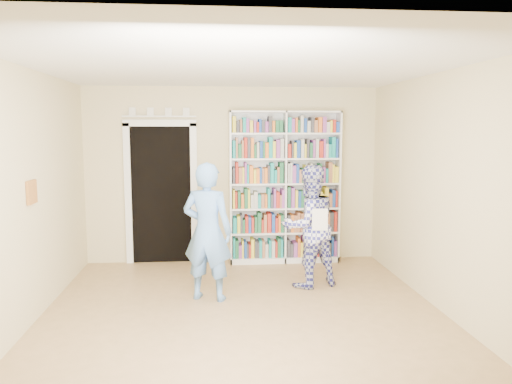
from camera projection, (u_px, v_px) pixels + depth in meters
floor at (244, 319)px, 5.44m from camera, size 5.00×5.00×0.00m
ceiling at (243, 66)px, 5.10m from camera, size 5.00×5.00×0.00m
wall_back at (233, 175)px, 7.74m from camera, size 4.50×0.00×4.50m
wall_left at (23, 199)px, 5.06m from camera, size 0.00×5.00×5.00m
wall_right at (448, 194)px, 5.48m from camera, size 0.00×5.00×5.00m
bookshelf at (285, 187)px, 7.68m from camera, size 1.70×0.32×2.33m
doorway at (161, 187)px, 7.64m from camera, size 1.10×0.08×2.43m
wall_art at (32, 192)px, 5.26m from camera, size 0.03×0.25×0.25m
man_blue at (208, 232)px, 5.98m from camera, size 0.71×0.58×1.67m
man_plaid at (309, 226)px, 6.50m from camera, size 0.93×0.83×1.60m
paper_sheet at (320, 220)px, 6.22m from camera, size 0.20×0.02×0.28m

